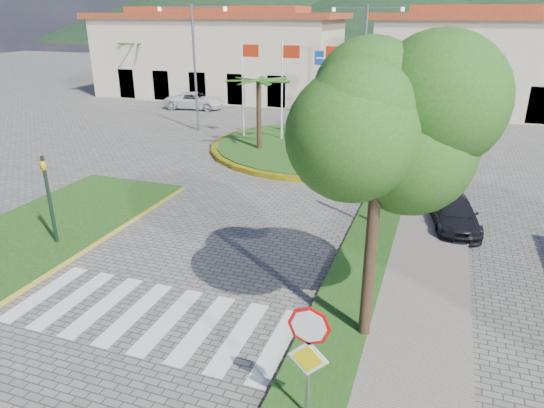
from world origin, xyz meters
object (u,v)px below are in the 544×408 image
(stop_sign, at_px, (309,347))
(car_dark_b, at_px, (375,115))
(white_van, at_px, (195,101))
(roundabout_island, at_px, (319,146))
(car_dark_a, at_px, (358,113))
(car_side_right, at_px, (454,213))
(deciduous_tree, at_px, (381,130))

(stop_sign, xyz_separation_m, car_dark_b, (-2.90, 28.41, -1.16))
(stop_sign, bearing_deg, white_van, 121.54)
(roundabout_island, distance_m, car_dark_b, 8.62)
(car_dark_a, height_order, car_side_right, car_dark_a)
(white_van, bearing_deg, car_side_right, -140.89)
(deciduous_tree, distance_m, car_dark_a, 26.25)
(deciduous_tree, distance_m, car_side_right, 9.28)
(deciduous_tree, height_order, car_dark_b, deciduous_tree)
(stop_sign, distance_m, white_van, 34.23)
(stop_sign, distance_m, car_dark_a, 28.78)
(roundabout_island, xyz_separation_m, car_dark_a, (0.76, 8.42, 0.52))
(roundabout_island, bearing_deg, car_dark_a, 84.87)
(roundabout_island, distance_m, white_van, 15.89)
(stop_sign, bearing_deg, roundabout_island, 103.73)
(stop_sign, height_order, car_side_right, stop_sign)
(deciduous_tree, height_order, white_van, deciduous_tree)
(stop_sign, xyz_separation_m, car_dark_a, (-4.14, 28.46, -1.11))
(roundabout_island, xyz_separation_m, car_side_right, (7.50, -9.21, 0.38))
(stop_sign, bearing_deg, car_dark_a, 98.27)
(white_van, bearing_deg, stop_sign, -157.54)
(roundabout_island, distance_m, car_side_right, 11.88)
(deciduous_tree, bearing_deg, white_van, 125.30)
(stop_sign, bearing_deg, car_side_right, 76.50)
(roundabout_island, xyz_separation_m, stop_sign, (4.90, -20.04, 1.62))
(white_van, height_order, car_side_right, white_van)
(car_dark_a, height_order, car_dark_b, car_dark_a)
(car_side_right, bearing_deg, white_van, 128.79)
(roundabout_island, height_order, white_van, roundabout_island)
(car_dark_b, height_order, car_side_right, car_dark_b)
(car_dark_b, bearing_deg, white_van, 92.70)
(white_van, bearing_deg, roundabout_island, -134.13)
(deciduous_tree, relative_size, car_dark_b, 1.78)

